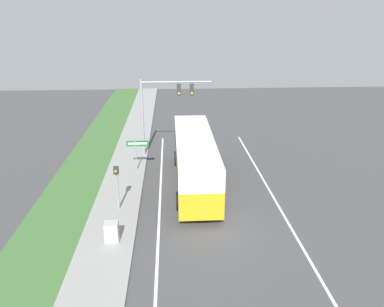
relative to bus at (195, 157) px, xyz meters
The scene contains 10 objects.
ground_plane 5.33m from the bus, 75.16° to the right, with size 80.00×80.00×0.00m, color #424244.
sidewalk 7.14m from the bus, 135.84° to the right, with size 2.80×80.00×0.12m.
grass_verge 9.63m from the bus, 149.51° to the right, with size 3.60×80.00×0.10m.
lane_divider_near 5.68m from the bus, 115.96° to the right, with size 0.14×30.00×0.01m.
lane_divider_far 7.11m from the bus, 44.52° to the right, with size 0.14×30.00×0.01m.
bus is the anchor object (origin of this frame).
signal_gantry 6.56m from the bus, 110.39° to the left, with size 5.57×0.41×6.27m.
pedestrian_signal 5.87m from the bus, 143.69° to the right, with size 0.28×0.34×2.80m.
street_sign 4.78m from the bus, 148.21° to the left, with size 1.61×0.08×2.41m.
utility_cabinet 8.34m from the bus, 124.35° to the right, with size 0.70×0.57×1.02m.
Camera 1 is at (-2.84, -18.51, 10.88)m, focal length 35.00 mm.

